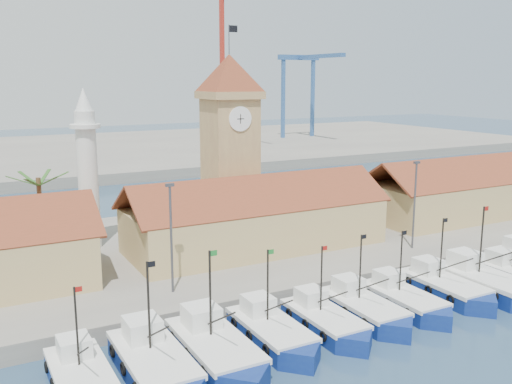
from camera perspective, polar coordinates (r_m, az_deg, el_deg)
ground at (r=44.45m, az=12.62°, el=-13.80°), size 400.00×400.00×0.00m
quay at (r=63.01m, az=-1.75°, el=-5.22°), size 140.00×32.00×1.50m
terminal at (r=143.76m, az=-17.26°, el=3.72°), size 240.00×80.00×2.00m
boat_0 at (r=37.60m, az=-16.94°, el=-17.73°), size 3.30×9.05×6.85m
boat_1 at (r=38.07m, az=-10.02°, el=-16.82°), size 3.81×10.43×7.89m
boat_2 at (r=39.28m, az=-3.92°, el=-15.71°), size 3.87×10.61×8.02m
boat_3 at (r=41.85m, az=1.76°, el=-14.04°), size 3.47×9.49×7.18m
boat_4 at (r=43.97m, az=7.09°, el=-12.88°), size 3.30×9.03×6.83m
boat_5 at (r=46.48m, az=10.92°, el=-11.59°), size 3.43×9.38×7.10m
boat_6 at (r=48.97m, az=14.77°, el=-10.58°), size 3.32×9.11×6.89m
boat_7 at (r=52.58m, az=18.53°, el=-9.22°), size 3.51×9.62×7.28m
boat_8 at (r=54.68m, az=22.13°, el=-8.58°), size 3.93×10.75×8.14m
hall_center at (r=58.72m, az=-0.02°, el=-3.17°), size 27.04×10.13×7.61m
hall_right at (r=78.68m, az=20.99°, el=-0.21°), size 31.20×10.13×7.61m
clock_tower at (r=62.57m, az=-2.63°, el=5.14°), size 5.80×5.80×22.70m
minaret at (r=59.98m, az=-16.50°, el=2.27°), size 3.00×3.00×16.30m
palm_tree at (r=57.88m, az=-20.73°, el=-1.83°), size 5.60×5.03×8.39m
lamp_posts at (r=51.68m, az=4.67°, el=-2.37°), size 80.70×0.25×9.03m
crane_red_right at (r=147.75m, az=-3.15°, el=14.72°), size 1.00×34.92×45.73m
gantry at (r=163.11m, az=4.91°, el=11.73°), size 13.00×22.00×23.20m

